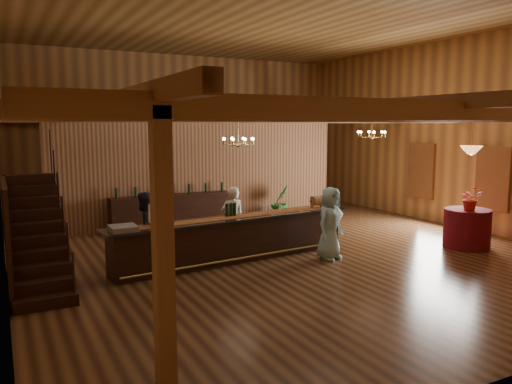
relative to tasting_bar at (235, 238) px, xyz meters
name	(u,v)px	position (x,y,z in m)	size (l,w,h in m)	color
floor	(274,246)	(1.43, 0.77, -0.50)	(14.00, 14.00, 0.00)	brown
ceiling	(275,18)	(1.43, 0.77, 5.00)	(14.00, 14.00, 0.00)	olive
wall_back	(180,132)	(1.43, 7.77, 2.25)	(12.00, 0.10, 5.50)	tan
wall_right	(450,133)	(7.43, 0.77, 2.25)	(0.10, 14.00, 5.50)	tan
beam_grid	(265,115)	(1.43, 1.28, 2.74)	(11.90, 13.90, 0.39)	brown
support_posts	(285,184)	(1.43, 0.27, 1.10)	(9.20, 10.20, 3.20)	brown
partition_wall	(203,173)	(0.93, 4.27, 1.05)	(9.00, 0.18, 3.10)	brown
window_right_front	(493,179)	(7.38, -0.83, 1.05)	(0.12, 1.05, 1.75)	white
window_right_back	(421,171)	(7.38, 1.77, 1.05)	(0.12, 1.05, 1.75)	white
staircase	(37,234)	(-4.02, 0.03, 0.50)	(1.00, 2.80, 2.00)	black
backroom_boxes	(188,197)	(1.14, 6.27, 0.03)	(4.10, 0.60, 1.10)	black
tasting_bar	(235,238)	(0.00, 0.00, 0.00)	(5.91, 1.31, 0.99)	black
beverage_dispenser	(155,212)	(-1.84, -0.13, 0.77)	(0.26, 0.26, 0.60)	silver
glass_rack_tray	(123,228)	(-2.52, -0.29, 0.53)	(0.50, 0.50, 0.10)	gray
raffle_drum	(317,201)	(2.30, 0.18, 0.66)	(0.34, 0.24, 0.30)	#A6663C
bar_bottle_0	(227,210)	(-0.15, 0.10, 0.63)	(0.07, 0.07, 0.30)	black
bar_bottle_1	(231,210)	(-0.05, 0.11, 0.63)	(0.07, 0.07, 0.30)	black
bar_bottle_2	(231,210)	(-0.04, 0.11, 0.63)	(0.07, 0.07, 0.30)	black
bar_bottle_3	(235,209)	(0.05, 0.12, 0.63)	(0.07, 0.07, 0.30)	black
backbar_shelf	(172,212)	(-0.16, 3.95, 0.00)	(3.55, 0.55, 1.00)	black
round_table	(467,228)	(5.57, -1.56, -0.02)	(1.10, 1.10, 0.95)	maroon
chandelier_left	(238,141)	(0.71, 1.29, 2.11)	(0.80, 0.80, 0.75)	#A99148
chandelier_right	(371,134)	(4.76, 1.13, 2.25)	(0.80, 0.80, 0.61)	#A99148
pendant_lamp	(471,150)	(5.57, -1.56, 1.91)	(0.52, 0.52, 0.90)	#A99148
bartender	(232,220)	(0.27, 0.71, 0.28)	(0.57, 0.37, 1.56)	white
staff_second	(145,228)	(-1.84, 0.72, 0.29)	(0.76, 0.59, 1.57)	#212231
guest	(330,223)	(1.93, -0.89, 0.32)	(0.80, 0.52, 1.64)	#97CCD3
floor_plant	(281,202)	(3.31, 3.65, 0.08)	(0.64, 0.51, 1.16)	#1E601E
table_flowers	(471,198)	(5.47, -1.69, 0.75)	(0.52, 0.45, 0.58)	red
table_vase	(469,204)	(5.45, -1.68, 0.60)	(0.15, 0.15, 0.29)	#A99148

